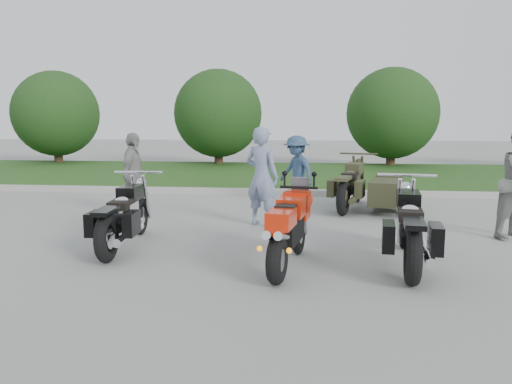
# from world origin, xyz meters

# --- Properties ---
(ground) EXTENTS (80.00, 80.00, 0.00)m
(ground) POSITION_xyz_m (0.00, 0.00, 0.00)
(ground) COLOR #9F9F99
(ground) RESTS_ON ground
(curb) EXTENTS (60.00, 0.30, 0.15)m
(curb) POSITION_xyz_m (0.00, 6.00, 0.07)
(curb) COLOR #A4A19A
(curb) RESTS_ON ground
(grass_strip) EXTENTS (60.00, 8.00, 0.14)m
(grass_strip) POSITION_xyz_m (0.00, 10.15, 0.07)
(grass_strip) COLOR #3A6020
(grass_strip) RESTS_ON ground
(tree_far_left) EXTENTS (3.60, 3.60, 4.00)m
(tree_far_left) POSITION_xyz_m (-10.00, 13.50, 2.19)
(tree_far_left) COLOR #3F2B1C
(tree_far_left) RESTS_ON ground
(tree_mid_left) EXTENTS (3.60, 3.60, 4.00)m
(tree_mid_left) POSITION_xyz_m (-3.00, 13.50, 2.19)
(tree_mid_left) COLOR #3F2B1C
(tree_mid_left) RESTS_ON ground
(tree_mid_right) EXTENTS (3.60, 3.60, 4.00)m
(tree_mid_right) POSITION_xyz_m (4.00, 13.50, 2.19)
(tree_mid_right) COLOR #3F2B1C
(tree_mid_right) RESTS_ON ground
(sportbike_red) EXTENTS (0.56, 2.02, 0.96)m
(sportbike_red) POSITION_xyz_m (0.50, -0.48, 0.56)
(sportbike_red) COLOR black
(sportbike_red) RESTS_ON ground
(cruiser_left) EXTENTS (0.48, 2.39, 0.92)m
(cruiser_left) POSITION_xyz_m (-2.06, 0.28, 0.47)
(cruiser_left) COLOR black
(cruiser_left) RESTS_ON ground
(cruiser_right) EXTENTS (0.54, 2.51, 0.97)m
(cruiser_right) POSITION_xyz_m (2.11, -0.23, 0.49)
(cruiser_right) COLOR black
(cruiser_right) RESTS_ON ground
(cruiser_sidecar) EXTENTS (1.62, 2.52, 0.99)m
(cruiser_sidecar) POSITION_xyz_m (2.10, 3.97, 0.46)
(cruiser_sidecar) COLOR black
(cruiser_sidecar) RESTS_ON ground
(person_stripe) EXTENTS (0.80, 0.70, 1.85)m
(person_stripe) POSITION_xyz_m (-0.12, 2.20, 0.92)
(person_stripe) COLOR #7B87A7
(person_stripe) RESTS_ON ground
(person_denim) EXTENTS (1.14, 1.17, 1.60)m
(person_denim) POSITION_xyz_m (0.46, 4.56, 0.80)
(person_denim) COLOR #334B6B
(person_denim) RESTS_ON ground
(person_back) EXTENTS (0.45, 1.01, 1.71)m
(person_back) POSITION_xyz_m (-2.83, 2.90, 0.85)
(person_back) COLOR gray
(person_back) RESTS_ON ground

